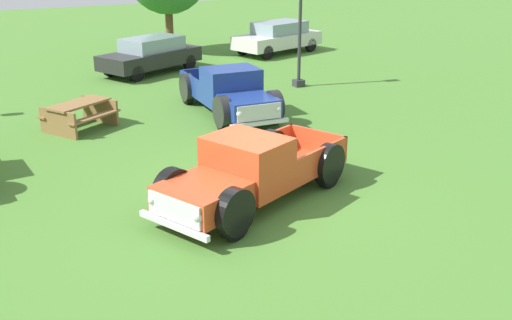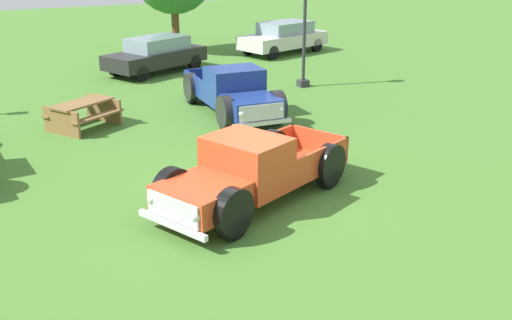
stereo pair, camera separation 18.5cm
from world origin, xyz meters
name	(u,v)px [view 2 (the right image)]	position (x,y,z in m)	size (l,w,h in m)	color
ground_plane	(256,200)	(0.00, 0.00, 0.00)	(80.00, 80.00, 0.00)	#477A2D
pickup_truck_foreground	(245,174)	(-0.31, -0.14, 0.69)	(5.03, 3.47, 1.46)	#D14723
pickup_truck_behind_right	(235,93)	(2.26, 6.05, 0.71)	(2.12, 4.94, 1.48)	navy
sedan_distant_a	(156,54)	(2.00, 13.33, 0.75)	(4.61, 3.41, 1.43)	black
sedan_distant_b	(284,37)	(8.75, 14.88, 0.77)	(4.74, 3.02, 1.47)	silver
lamp_post_far	(304,29)	(6.11, 8.52, 2.12)	(0.36, 0.36, 4.04)	#2D2D33
picnic_table	(83,112)	(-2.22, 6.81, 0.49)	(2.31, 2.20, 0.78)	olive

